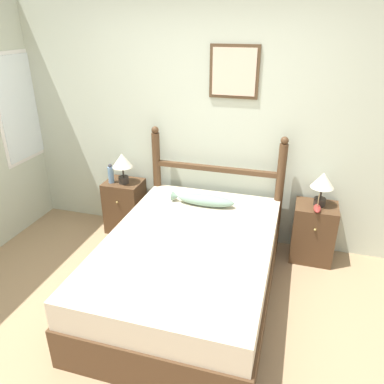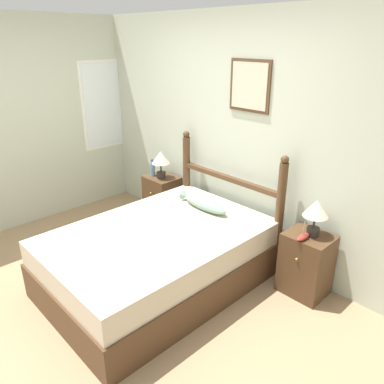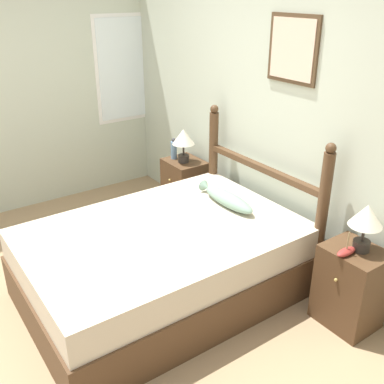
# 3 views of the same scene
# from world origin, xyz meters

# --- Properties ---
(ground_plane) EXTENTS (16.00, 16.00, 0.00)m
(ground_plane) POSITION_xyz_m (0.00, 0.00, 0.00)
(ground_plane) COLOR #9E7F5B
(wall_back) EXTENTS (6.40, 0.08, 2.55)m
(wall_back) POSITION_xyz_m (0.00, 1.73, 1.28)
(wall_back) COLOR beige
(wall_back) RESTS_ON ground_plane
(bed) EXTENTS (1.43, 2.08, 0.59)m
(bed) POSITION_xyz_m (0.13, 0.58, 0.29)
(bed) COLOR #4C331E
(bed) RESTS_ON ground_plane
(headboard) EXTENTS (1.43, 0.09, 1.27)m
(headboard) POSITION_xyz_m (0.13, 1.58, 0.67)
(headboard) COLOR #4C331E
(headboard) RESTS_ON ground_plane
(nightstand_left) EXTENTS (0.41, 0.37, 0.61)m
(nightstand_left) POSITION_xyz_m (-0.93, 1.50, 0.31)
(nightstand_left) COLOR #4C331E
(nightstand_left) RESTS_ON ground_plane
(nightstand_right) EXTENTS (0.41, 0.37, 0.61)m
(nightstand_right) POSITION_xyz_m (1.19, 1.50, 0.31)
(nightstand_right) COLOR #4C331E
(nightstand_right) RESTS_ON ground_plane
(table_lamp_left) EXTENTS (0.23, 0.23, 0.35)m
(table_lamp_left) POSITION_xyz_m (-0.90, 1.47, 0.86)
(table_lamp_left) COLOR #2D2823
(table_lamp_left) RESTS_ON nightstand_left
(table_lamp_right) EXTENTS (0.23, 0.23, 0.35)m
(table_lamp_right) POSITION_xyz_m (1.20, 1.51, 0.86)
(table_lamp_right) COLOR #2D2823
(table_lamp_right) RESTS_ON nightstand_right
(bottle) EXTENTS (0.06, 0.06, 0.22)m
(bottle) POSITION_xyz_m (-1.04, 1.44, 0.72)
(bottle) COLOR #668CB2
(bottle) RESTS_ON nightstand_left
(model_boat) EXTENTS (0.07, 0.17, 0.17)m
(model_boat) POSITION_xyz_m (1.18, 1.38, 0.64)
(model_boat) COLOR maroon
(model_boat) RESTS_ON nightstand_right
(fish_pillow) EXTENTS (0.64, 0.16, 0.11)m
(fish_pillow) POSITION_xyz_m (0.09, 1.24, 0.65)
(fish_pillow) COLOR gray
(fish_pillow) RESTS_ON bed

